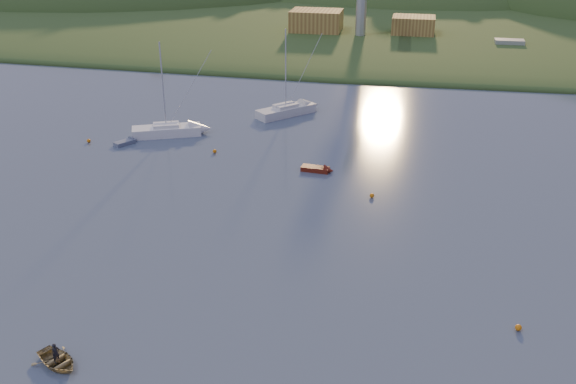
% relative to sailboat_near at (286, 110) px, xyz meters
% --- Properties ---
extents(shore_slope, '(640.00, 150.00, 7.00)m').
position_rel_sailboat_near_xyz_m(shore_slope, '(4.02, 94.12, -0.81)').
color(shore_slope, '#26451B').
rests_on(shore_slope, ground).
extents(hillside_trees, '(280.00, 50.00, 32.00)m').
position_rel_sailboat_near_xyz_m(hillside_trees, '(4.02, 114.12, -0.81)').
color(hillside_trees, '#1D4B1B').
rests_on(hillside_trees, ground).
extents(wharf, '(42.00, 16.00, 2.40)m').
position_rel_sailboat_near_xyz_m(wharf, '(9.02, 51.12, 0.39)').
color(wharf, slate).
rests_on(wharf, ground).
extents(shed_west, '(11.00, 8.00, 4.80)m').
position_rel_sailboat_near_xyz_m(shed_west, '(-3.98, 52.12, 3.99)').
color(shed_west, brown).
rests_on(shed_west, wharf).
extents(shed_east, '(9.00, 7.00, 4.00)m').
position_rel_sailboat_near_xyz_m(shed_east, '(17.02, 53.12, 3.59)').
color(shed_east, brown).
rests_on(shed_east, wharf).
extents(sailboat_near, '(8.25, 8.60, 12.73)m').
position_rel_sailboat_near_xyz_m(sailboat_near, '(0.00, 0.00, 0.00)').
color(sailboat_near, silver).
rests_on(sailboat_near, ground).
extents(sailboat_far, '(9.50, 6.09, 12.70)m').
position_rel_sailboat_near_xyz_m(sailboat_far, '(-14.08, -12.03, -0.00)').
color(sailboat_far, white).
rests_on(sailboat_far, ground).
extents(canoe, '(4.49, 4.06, 0.76)m').
position_rel_sailboat_near_xyz_m(canoe, '(-4.06, -58.23, -0.42)').
color(canoe, '#968453').
rests_on(canoe, ground).
extents(paddler, '(0.58, 0.66, 1.53)m').
position_rel_sailboat_near_xyz_m(paddler, '(-4.06, -58.23, -0.04)').
color(paddler, black).
rests_on(paddler, ground).
extents(red_tender, '(3.98, 1.66, 1.32)m').
position_rel_sailboat_near_xyz_m(red_tender, '(8.56, -20.42, -0.53)').
color(red_tender, '#5E1A0D').
rests_on(red_tender, ground).
extents(grey_dinghy, '(2.77, 3.39, 1.22)m').
position_rel_sailboat_near_xyz_m(grey_dinghy, '(-17.91, -15.87, -0.56)').
color(grey_dinghy, slate).
rests_on(grey_dinghy, ground).
extents(work_vessel, '(13.42, 4.95, 3.43)m').
position_rel_sailboat_near_xyz_m(work_vessel, '(36.46, 47.12, 0.42)').
color(work_vessel, slate).
rests_on(work_vessel, ground).
extents(buoy_0, '(0.50, 0.50, 0.50)m').
position_rel_sailboat_near_xyz_m(buoy_0, '(27.74, -47.71, -0.56)').
color(buoy_0, orange).
rests_on(buoy_0, ground).
extents(buoy_1, '(0.50, 0.50, 0.50)m').
position_rel_sailboat_near_xyz_m(buoy_1, '(15.02, -26.42, -0.56)').
color(buoy_1, orange).
rests_on(buoy_1, ground).
extents(buoy_2, '(0.50, 0.50, 0.50)m').
position_rel_sailboat_near_xyz_m(buoy_2, '(-23.19, -16.75, -0.56)').
color(buoy_2, orange).
rests_on(buoy_2, ground).
extents(buoy_3, '(0.50, 0.50, 0.50)m').
position_rel_sailboat_near_xyz_m(buoy_3, '(-5.68, -17.07, -0.56)').
color(buoy_3, orange).
rests_on(buoy_3, ground).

